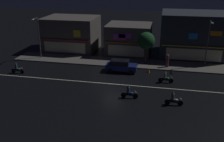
# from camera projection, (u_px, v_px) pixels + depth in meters

# --- Properties ---
(ground_plane) EXTENTS (140.00, 140.00, 0.00)m
(ground_plane) POSITION_uv_depth(u_px,v_px,m) (113.00, 84.00, 31.78)
(ground_plane) COLOR black
(lane_divider_stripe) EXTENTS (33.15, 0.16, 0.01)m
(lane_divider_stripe) POSITION_uv_depth(u_px,v_px,m) (113.00, 84.00, 31.78)
(lane_divider_stripe) COLOR beige
(lane_divider_stripe) RESTS_ON ground
(sidewalk_far) EXTENTS (34.89, 4.35, 0.14)m
(sidewalk_far) POSITION_uv_depth(u_px,v_px,m) (124.00, 62.00, 39.39)
(sidewalk_far) COLOR #5B5954
(sidewalk_far) RESTS_ON ground
(storefront_left_block) EXTENTS (10.32, 8.78, 7.13)m
(storefront_left_block) POSITION_uv_depth(u_px,v_px,m) (192.00, 34.00, 42.14)
(storefront_left_block) COLOR #2D333D
(storefront_left_block) RESTS_ON ground
(storefront_center_block) EXTENTS (9.15, 7.39, 5.85)m
(storefront_center_block) POSITION_uv_depth(u_px,v_px,m) (72.00, 33.00, 45.64)
(storefront_center_block) COLOR #56514C
(storefront_center_block) RESTS_ON ground
(storefront_right_block) EXTENTS (7.35, 6.71, 5.04)m
(storefront_right_block) POSITION_uv_depth(u_px,v_px,m) (129.00, 39.00, 43.51)
(storefront_right_block) COLOR #56514C
(storefront_right_block) RESTS_ON ground
(streetlamp_west) EXTENTS (0.44, 1.64, 6.54)m
(streetlamp_west) POSITION_uv_depth(u_px,v_px,m) (38.00, 34.00, 39.95)
(streetlamp_west) COLOR #47494C
(streetlamp_west) RESTS_ON sidewalk_far
(streetlamp_mid) EXTENTS (0.44, 1.64, 6.73)m
(streetlamp_mid) POSITION_uv_depth(u_px,v_px,m) (208.00, 40.00, 36.22)
(streetlamp_mid) COLOR #47494C
(streetlamp_mid) RESTS_ON sidewalk_far
(pedestrian_on_sidewalk) EXTENTS (0.40, 0.40, 1.92)m
(pedestrian_on_sidewalk) POSITION_uv_depth(u_px,v_px,m) (167.00, 61.00, 37.01)
(pedestrian_on_sidewalk) COLOR brown
(pedestrian_on_sidewalk) RESTS_ON sidewalk_far
(street_tree) EXTENTS (2.57, 2.57, 4.78)m
(street_tree) POSITION_uv_depth(u_px,v_px,m) (146.00, 41.00, 37.73)
(street_tree) COLOR #473323
(street_tree) RESTS_ON sidewalk_far
(parked_car_near_kerb) EXTENTS (4.30, 1.98, 1.67)m
(parked_car_near_kerb) POSITION_uv_depth(u_px,v_px,m) (121.00, 66.00, 35.62)
(parked_car_near_kerb) COLOR navy
(parked_car_near_kerb) RESTS_ON ground
(motorcycle_lead) EXTENTS (1.90, 0.60, 1.52)m
(motorcycle_lead) POSITION_uv_depth(u_px,v_px,m) (174.00, 100.00, 26.46)
(motorcycle_lead) COLOR black
(motorcycle_lead) RESTS_ON ground
(motorcycle_following) EXTENTS (1.90, 0.60, 1.52)m
(motorcycle_following) POSITION_uv_depth(u_px,v_px,m) (129.00, 93.00, 28.00)
(motorcycle_following) COLOR black
(motorcycle_following) RESTS_ON ground
(motorcycle_opposite_lane) EXTENTS (1.90, 0.60, 1.52)m
(motorcycle_opposite_lane) POSITION_uv_depth(u_px,v_px,m) (166.00, 78.00, 32.01)
(motorcycle_opposite_lane) COLOR black
(motorcycle_opposite_lane) RESTS_ON ground
(motorcycle_trailing_far) EXTENTS (1.90, 0.60, 1.52)m
(motorcycle_trailing_far) POSITION_uv_depth(u_px,v_px,m) (17.00, 69.00, 35.11)
(motorcycle_trailing_far) COLOR black
(motorcycle_trailing_far) RESTS_ON ground
(traffic_cone) EXTENTS (0.36, 0.36, 0.55)m
(traffic_cone) POSITION_uv_depth(u_px,v_px,m) (149.00, 70.00, 35.49)
(traffic_cone) COLOR orange
(traffic_cone) RESTS_ON ground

